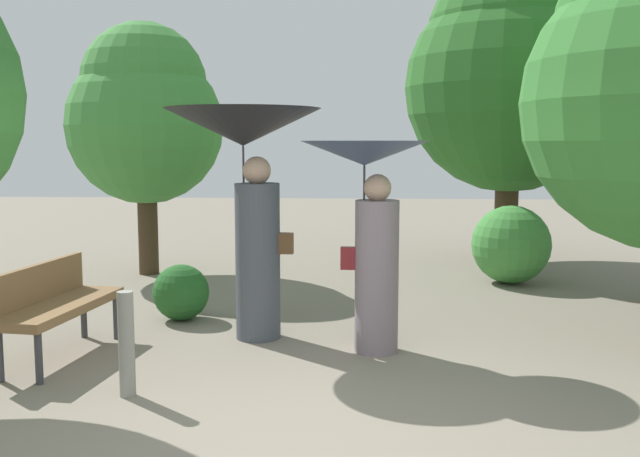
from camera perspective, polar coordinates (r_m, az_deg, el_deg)
The scene contains 9 objects.
ground_plane at distance 4.96m, azimuth -2.09°, elevation -15.63°, with size 40.00×40.00×0.00m, color gray.
person_left at distance 6.88m, azimuth -5.80°, elevation 5.16°, with size 1.49×1.49×2.22m.
person_right at distance 6.43m, azimuth 3.98°, elevation 1.75°, with size 1.15×1.15×1.91m.
park_bench at distance 6.75m, azimuth -20.41°, elevation -5.43°, with size 0.66×1.55×0.83m.
tree_near_left at distance 10.59m, azimuth -13.75°, elevation 8.89°, with size 2.22×2.22×3.59m.
tree_mid_right at distance 11.76m, azimuth 14.90°, elevation 11.93°, with size 3.26×3.26×4.79m.
bush_path_left at distance 7.85m, azimuth -10.98°, elevation -5.01°, with size 0.60×0.60×0.60m, color #235B23.
bush_path_right at distance 10.01m, azimuth 14.94°, elevation -1.24°, with size 1.06×1.06×1.06m, color #428C3D.
path_marker_post at distance 5.61m, azimuth -15.12°, elevation -8.86°, with size 0.12×0.12×0.80m, color gray.
Camera 1 is at (0.47, -4.56, 1.89)m, focal length 40.28 mm.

